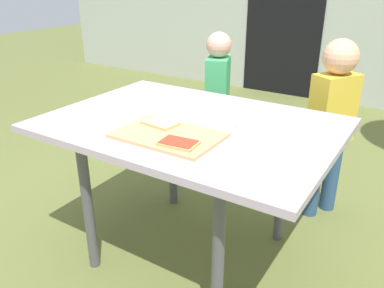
{
  "coord_description": "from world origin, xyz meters",
  "views": [
    {
      "loc": [
        0.9,
        -1.41,
        1.36
      ],
      "look_at": [
        0.01,
        0.0,
        0.62
      ],
      "focal_mm": 36.71,
      "sensor_mm": 36.0,
      "label": 1
    }
  ],
  "objects": [
    {
      "name": "plate_white_right",
      "position": [
        0.28,
        0.12,
        0.74
      ],
      "size": [
        0.2,
        0.2,
        0.01
      ],
      "primitive_type": "cylinder",
      "color": "white",
      "rests_on": "dining_table"
    },
    {
      "name": "house_door",
      "position": [
        -0.69,
        3.06,
        1.0
      ],
      "size": [
        0.9,
        0.02,
        2.0
      ],
      "primitive_type": "cube",
      "color": "black",
      "rests_on": "ground"
    },
    {
      "name": "ground_plane",
      "position": [
        0.0,
        0.0,
        0.0
      ],
      "size": [
        16.0,
        16.0,
        0.0
      ],
      "primitive_type": "plane",
      "color": "olive"
    },
    {
      "name": "pizza_slice_far_left",
      "position": [
        -0.07,
        -0.13,
        0.75
      ],
      "size": [
        0.16,
        0.12,
        0.01
      ],
      "color": "tan",
      "rests_on": "cutting_board"
    },
    {
      "name": "child_left",
      "position": [
        -0.33,
        0.86,
        0.58
      ],
      "size": [
        0.22,
        0.27,
        1.01
      ],
      "color": "#2C495E",
      "rests_on": "ground"
    },
    {
      "name": "dining_table",
      "position": [
        0.0,
        0.0,
        0.66
      ],
      "size": [
        1.31,
        0.93,
        0.73
      ],
      "color": "#B6A2B7",
      "rests_on": "ground"
    },
    {
      "name": "pizza_slice_near_right",
      "position": [
        0.12,
        -0.27,
        0.75
      ],
      "size": [
        0.16,
        0.11,
        0.01
      ],
      "color": "tan",
      "rests_on": "cutting_board"
    },
    {
      "name": "child_right",
      "position": [
        0.46,
        0.75,
        0.61
      ],
      "size": [
        0.24,
        0.28,
        1.04
      ],
      "color": "navy",
      "rests_on": "ground"
    },
    {
      "name": "cutting_board",
      "position": [
        0.02,
        -0.2,
        0.74
      ],
      "size": [
        0.43,
        0.29,
        0.01
      ],
      "primitive_type": "cube",
      "color": "tan",
      "rests_on": "dining_table"
    }
  ]
}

